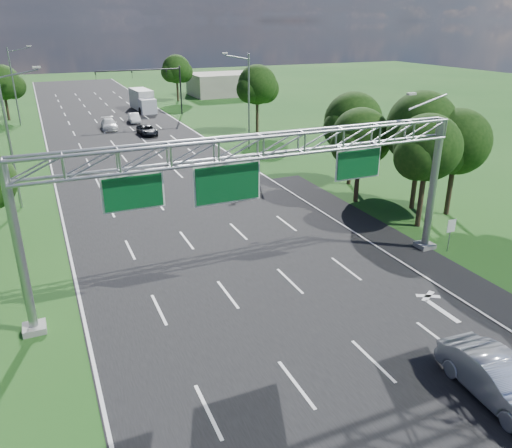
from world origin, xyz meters
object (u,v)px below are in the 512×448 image
sign_gantry (262,158)px  traffic_signal (157,80)px  silver_sedan (498,380)px  box_truck (143,101)px  regulatory_sign (451,229)px

sign_gantry → traffic_signal: (7.15, 53.00, -1.72)m
traffic_signal → sign_gantry: bearing=-97.7°
silver_sedan → sign_gantry: bearing=114.9°
silver_sedan → box_truck: bearing=93.1°
silver_sedan → box_truck: (1.65, 70.19, 0.69)m
sign_gantry → box_truck: 59.11m
regulatory_sign → silver_sedan: 13.14m
sign_gantry → silver_sedan: bearing=-69.5°
regulatory_sign → box_truck: (-6.08, 59.58, 0.00)m
regulatory_sign → silver_sedan: regulatory_sign is taller
traffic_signal → silver_sedan: bearing=-92.5°
box_truck → silver_sedan: bearing=-95.5°
sign_gantry → regulatory_sign: bearing=-4.8°
sign_gantry → traffic_signal: size_ratio=1.92×
sign_gantry → silver_sedan: (4.34, -11.62, -6.07)m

